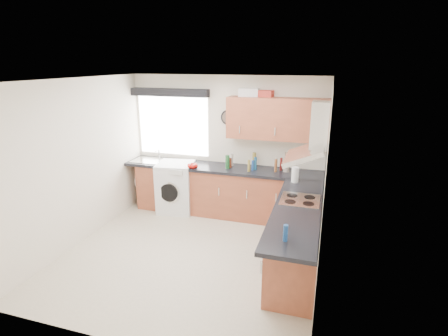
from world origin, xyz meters
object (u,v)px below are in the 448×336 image
(extractor_hood, at_px, (312,139))
(upper_cabinets, at_px, (277,119))
(oven, at_px, (298,232))
(washing_machine, at_px, (176,187))

(extractor_hood, xyz_separation_m, upper_cabinets, (-0.65, 1.33, 0.03))
(oven, xyz_separation_m, washing_machine, (-2.36, 1.10, 0.04))
(oven, distance_m, upper_cabinets, 1.99)
(extractor_hood, relative_size, washing_machine, 0.84)
(oven, relative_size, washing_machine, 0.91)
(oven, height_order, upper_cabinets, upper_cabinets)
(upper_cabinets, xyz_separation_m, washing_machine, (-1.81, -0.23, -1.33))
(extractor_hood, distance_m, washing_machine, 2.99)
(oven, distance_m, extractor_hood, 1.35)
(washing_machine, bearing_deg, oven, -33.57)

